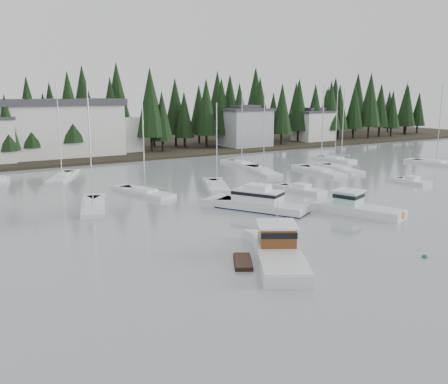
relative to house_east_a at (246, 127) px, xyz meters
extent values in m
cube|color=black|center=(-36.00, 19.00, -4.90)|extent=(240.00, 54.00, 1.00)
cube|color=#999EA0|center=(0.00, 0.00, -0.40)|extent=(10.00, 8.00, 8.00)
cube|color=#38383D|center=(0.00, 0.00, 3.85)|extent=(10.60, 8.48, 0.50)
cube|color=#38383D|center=(0.00, 0.00, 4.45)|extent=(5.50, 4.40, 0.80)
cube|color=silver|center=(22.00, 2.00, -0.90)|extent=(9.00, 7.00, 7.00)
cube|color=#38383D|center=(22.00, 2.00, 2.85)|extent=(9.54, 7.42, 0.50)
cube|color=#38383D|center=(22.00, 2.00, 3.45)|extent=(4.95, 3.85, 0.80)
cube|color=silver|center=(-41.00, 4.00, 0.60)|extent=(24.00, 10.00, 10.00)
cube|color=#38383D|center=(-41.00, 4.00, 5.90)|extent=(25.00, 11.00, 1.20)
cube|color=silver|center=(-29.00, 6.00, -0.90)|extent=(10.00, 8.00, 7.00)
cube|color=silver|center=(-40.86, -66.33, -4.79)|extent=(7.98, 10.46, 1.46)
cube|color=silver|center=(-40.86, -66.33, -4.00)|extent=(7.82, 10.25, 0.14)
cube|color=#48190E|center=(-39.85, -64.57, -3.22)|extent=(3.91, 4.01, 1.58)
cube|color=white|center=(-39.85, -64.57, -2.37)|extent=(4.41, 4.53, 0.14)
cube|color=black|center=(-39.85, -64.57, -2.90)|extent=(4.00, 4.09, 0.45)
cylinder|color=#A5A8AD|center=(-39.85, -64.57, -1.42)|extent=(0.08, 0.08, 1.80)
cube|color=black|center=(-43.29, -64.92, -4.96)|extent=(2.97, 3.79, 0.62)
cube|color=silver|center=(-32.00, -51.49, -4.77)|extent=(7.67, 10.41, 1.48)
cube|color=#0E1734|center=(-32.00, -51.49, -4.88)|extent=(7.72, 10.47, 0.20)
cube|color=white|center=(-32.25, -51.04, -3.33)|extent=(4.81, 5.87, 1.34)
cube|color=black|center=(-32.25, -51.04, -3.01)|extent=(4.89, 5.95, 0.37)
cube|color=white|center=(-32.25, -51.04, -2.36)|extent=(2.93, 3.22, 0.60)
cylinder|color=#A5A8AD|center=(-32.25, -51.04, -1.62)|extent=(0.10, 0.10, 1.02)
cube|color=silver|center=(-24.00, -58.75, -4.80)|extent=(5.76, 9.00, 1.38)
cube|color=silver|center=(-24.00, -58.75, -4.05)|extent=(5.65, 8.82, 0.13)
cube|color=#9FD0C6|center=(-24.60, -57.16, -3.31)|extent=(3.18, 3.24, 1.49)
cube|color=white|center=(-24.60, -57.16, -2.51)|extent=(3.58, 3.67, 0.13)
cube|color=black|center=(-24.60, -57.16, -3.01)|extent=(3.25, 3.30, 0.42)
cylinder|color=#A5A8AD|center=(-24.60, -57.16, -1.61)|extent=(0.08, 0.08, 1.70)
torus|color=#F2590C|center=(-22.51, -62.73, -4.32)|extent=(0.75, 0.40, 0.74)
cube|color=silver|center=(-47.66, -41.02, -4.93)|extent=(5.31, 10.15, 1.05)
cube|color=white|center=(-47.66, -41.02, -4.28)|extent=(2.68, 3.72, 0.30)
cylinder|color=#A5A8AD|center=(-47.66, -41.02, 2.37)|extent=(0.14, 0.14, 13.55)
cube|color=silver|center=(-45.99, -19.78, -4.93)|extent=(6.72, 10.32, 1.05)
cube|color=white|center=(-45.99, -19.78, -4.28)|extent=(3.10, 3.90, 0.30)
cylinder|color=#A5A8AD|center=(-45.99, -19.78, 2.38)|extent=(0.14, 0.14, 13.57)
cube|color=silver|center=(-15.36, -21.96, -4.93)|extent=(2.85, 8.62, 1.05)
cube|color=white|center=(-15.36, -21.96, -4.28)|extent=(1.92, 2.96, 0.30)
cylinder|color=#A5A8AD|center=(-15.36, -21.96, 1.74)|extent=(0.14, 0.14, 12.30)
cube|color=silver|center=(3.01, -25.98, -4.93)|extent=(3.49, 8.65, 1.05)
cube|color=white|center=(3.01, -25.98, -4.28)|extent=(2.17, 3.03, 0.30)
cylinder|color=#A5A8AD|center=(3.01, -25.98, 1.95)|extent=(0.14, 0.14, 12.71)
cube|color=silver|center=(-29.75, -37.84, -4.93)|extent=(5.96, 9.31, 1.05)
cube|color=white|center=(-29.75, -37.84, -4.28)|extent=(2.89, 3.54, 0.30)
cylinder|color=#A5A8AD|center=(-29.75, -37.84, 1.05)|extent=(0.14, 0.14, 10.90)
cube|color=silver|center=(-17.09, -31.01, -4.93)|extent=(5.14, 10.30, 1.05)
cube|color=white|center=(-17.09, -31.01, -4.28)|extent=(2.68, 3.75, 0.30)
cylinder|color=#A5A8AD|center=(-17.09, -31.01, 1.61)|extent=(0.14, 0.14, 12.04)
cube|color=silver|center=(14.97, -39.13, -4.93)|extent=(3.82, 9.07, 1.05)
cube|color=white|center=(14.97, -39.13, -4.28)|extent=(2.31, 3.20, 0.30)
cylinder|color=#A5A8AD|center=(14.97, -39.13, 2.48)|extent=(0.14, 0.14, 13.77)
cube|color=silver|center=(-39.72, -36.78, -4.93)|extent=(4.86, 9.73, 1.05)
cube|color=white|center=(-39.72, -36.78, -4.28)|extent=(2.52, 3.54, 0.30)
cylinder|color=#A5A8AD|center=(-39.72, -36.78, 1.60)|extent=(0.14, 0.14, 12.01)
cube|color=silver|center=(-4.54, -35.39, -4.93)|extent=(4.50, 10.39, 1.05)
cube|color=white|center=(-4.54, -35.39, -4.28)|extent=(2.48, 3.71, 0.30)
cylinder|color=#A5A8AD|center=(-4.54, -35.39, 1.93)|extent=(0.14, 0.14, 12.66)
cube|color=silver|center=(-8.95, -35.44, -4.93)|extent=(4.16, 11.03, 1.05)
cube|color=white|center=(-8.95, -35.44, -4.28)|extent=(2.38, 3.88, 0.30)
cylinder|color=#A5A8AD|center=(-8.95, -35.44, 2.29)|extent=(0.14, 0.14, 13.38)
cube|color=silver|center=(-21.44, -45.60, -4.85)|extent=(3.42, 7.02, 0.90)
cube|color=white|center=(-21.44, -45.60, -4.15)|extent=(1.87, 2.39, 0.55)
cube|color=silver|center=(-4.08, -49.25, -4.85)|extent=(2.28, 5.07, 0.90)
cube|color=white|center=(-4.08, -49.25, -4.15)|extent=(1.52, 1.64, 0.55)
cube|color=silver|center=(-54.42, -19.06, -4.85)|extent=(3.26, 5.76, 0.90)
cube|color=white|center=(-54.42, -19.06, -4.15)|extent=(1.82, 2.01, 0.55)
sphere|color=#145933|center=(-30.23, -71.20, -4.90)|extent=(0.48, 0.48, 0.48)
camera|label=1|loc=(-63.23, -95.14, 8.03)|focal=40.00mm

